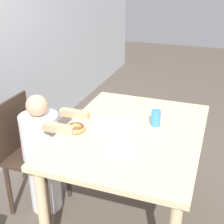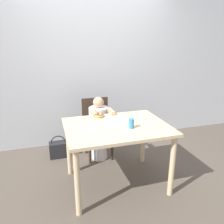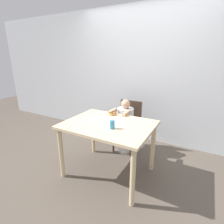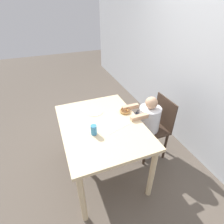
{
  "view_description": "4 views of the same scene",
  "coord_description": "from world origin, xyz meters",
  "px_view_note": "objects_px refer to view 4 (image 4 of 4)",
  "views": [
    {
      "loc": [
        -1.7,
        -0.48,
        1.72
      ],
      "look_at": [
        -0.02,
        0.13,
        0.89
      ],
      "focal_mm": 50.0,
      "sensor_mm": 36.0,
      "label": 1
    },
    {
      "loc": [
        -0.72,
        -2.19,
        1.67
      ],
      "look_at": [
        -0.02,
        0.13,
        0.89
      ],
      "focal_mm": 35.0,
      "sensor_mm": 36.0,
      "label": 2
    },
    {
      "loc": [
        1.08,
        -1.86,
        1.62
      ],
      "look_at": [
        -0.02,
        0.13,
        0.89
      ],
      "focal_mm": 28.0,
      "sensor_mm": 36.0,
      "label": 3
    },
    {
      "loc": [
        1.47,
        -0.45,
        1.95
      ],
      "look_at": [
        -0.02,
        0.13,
        0.89
      ],
      "focal_mm": 28.0,
      "sensor_mm": 36.0,
      "label": 4
    }
  ],
  "objects_px": {
    "chair": "(155,127)",
    "cup": "(94,130)",
    "child_figure": "(147,129)",
    "handbag": "(139,121)",
    "donut": "(125,111)"
  },
  "relations": [
    {
      "from": "donut",
      "to": "cup",
      "type": "height_order",
      "value": "cup"
    },
    {
      "from": "child_figure",
      "to": "cup",
      "type": "relative_size",
      "value": 8.73
    },
    {
      "from": "chair",
      "to": "cup",
      "type": "relative_size",
      "value": 8.1
    },
    {
      "from": "chair",
      "to": "handbag",
      "type": "xyz_separation_m",
      "value": [
        -0.58,
        0.11,
        -0.34
      ]
    },
    {
      "from": "cup",
      "to": "child_figure",
      "type": "bearing_deg",
      "value": 103.05
    },
    {
      "from": "child_figure",
      "to": "handbag",
      "type": "height_order",
      "value": "child_figure"
    },
    {
      "from": "child_figure",
      "to": "donut",
      "type": "relative_size",
      "value": 7.39
    },
    {
      "from": "child_figure",
      "to": "cup",
      "type": "height_order",
      "value": "child_figure"
    },
    {
      "from": "chair",
      "to": "donut",
      "type": "distance_m",
      "value": 0.54
    },
    {
      "from": "handbag",
      "to": "child_figure",
      "type": "bearing_deg",
      "value": -20.62
    },
    {
      "from": "donut",
      "to": "cup",
      "type": "relative_size",
      "value": 1.18
    },
    {
      "from": "child_figure",
      "to": "cup",
      "type": "distance_m",
      "value": 0.88
    },
    {
      "from": "child_figure",
      "to": "handbag",
      "type": "bearing_deg",
      "value": 159.38
    },
    {
      "from": "chair",
      "to": "cup",
      "type": "xyz_separation_m",
      "value": [
        0.18,
        -0.89,
        0.36
      ]
    },
    {
      "from": "child_figure",
      "to": "handbag",
      "type": "distance_m",
      "value": 0.7
    }
  ]
}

